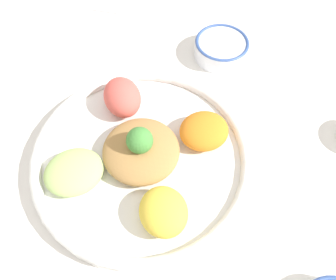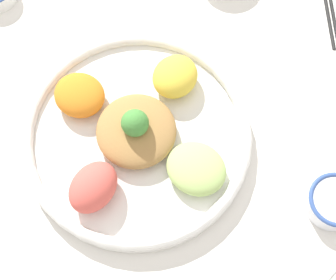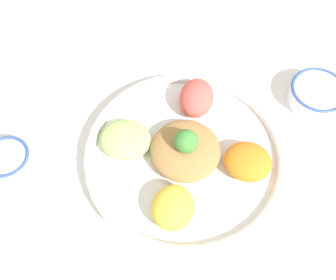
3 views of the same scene
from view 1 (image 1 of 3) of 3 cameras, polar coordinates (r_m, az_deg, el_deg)
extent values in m
plane|color=white|center=(0.59, -5.47, -6.33)|extent=(2.40, 2.40, 0.00)
cylinder|color=white|center=(0.60, -4.50, -3.27)|extent=(0.39, 0.39, 0.02)
torus|color=white|center=(0.58, -4.60, -2.58)|extent=(0.39, 0.39, 0.02)
ellipsoid|color=#E55B51|center=(0.63, -7.97, 7.41)|extent=(0.10, 0.11, 0.06)
ellipsoid|color=#B7DB7A|center=(0.57, -16.08, -5.35)|extent=(0.13, 0.12, 0.04)
ellipsoid|color=yellow|center=(0.52, -0.78, -12.36)|extent=(0.10, 0.11, 0.05)
ellipsoid|color=orange|center=(0.59, 6.29, 1.60)|extent=(0.12, 0.11, 0.04)
ellipsoid|color=#AD7F47|center=(0.57, -4.71, -1.83)|extent=(0.13, 0.13, 0.04)
sphere|color=#478E3D|center=(0.54, -4.96, -0.06)|extent=(0.05, 0.05, 0.05)
cylinder|color=white|center=(0.76, 9.22, 15.40)|extent=(0.12, 0.12, 0.04)
torus|color=#38569E|center=(0.75, 9.41, 16.39)|extent=(0.12, 0.12, 0.01)
cylinder|color=white|center=(0.75, 9.38, 16.24)|extent=(0.10, 0.10, 0.00)
cube|color=silver|center=(0.89, -10.46, 21.32)|extent=(0.09, 0.02, 0.01)
ellipsoid|color=silver|center=(0.92, -14.70, 21.55)|extent=(0.05, 0.05, 0.01)
camera|label=2|loc=(0.56, -87.20, 56.76)|focal=50.00mm
camera|label=3|loc=(0.20, 145.28, 15.31)|focal=42.00mm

